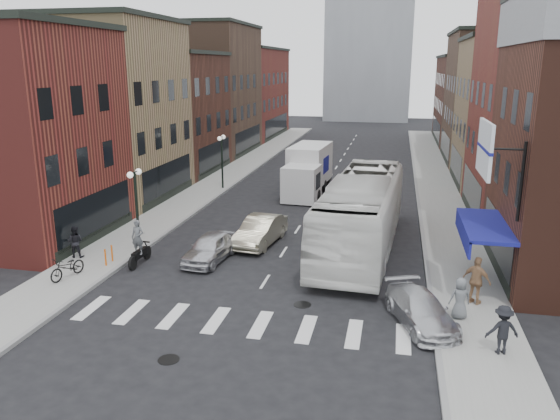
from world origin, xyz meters
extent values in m
plane|color=black|center=(0.00, 0.00, 0.00)|extent=(160.00, 160.00, 0.00)
cube|color=gray|center=(-8.50, 22.00, 0.07)|extent=(3.00, 74.00, 0.15)
cube|color=gray|center=(8.50, 22.00, 0.07)|extent=(3.00, 74.00, 0.15)
cube|color=gray|center=(-7.00, 22.00, 0.00)|extent=(0.20, 74.00, 0.16)
cube|color=gray|center=(7.00, 22.00, 0.00)|extent=(0.20, 74.00, 0.16)
cube|color=silver|center=(0.00, -3.00, 0.00)|extent=(12.00, 2.20, 0.01)
cube|color=maroon|center=(-15.00, 4.50, 5.50)|extent=(10.00, 9.00, 11.00)
cube|color=black|center=(-10.02, 4.50, 1.60)|extent=(0.08, 7.20, 2.20)
cube|color=#997F54|center=(-15.00, 14.00, 6.00)|extent=(10.00, 10.00, 12.00)
cube|color=black|center=(-10.02, 14.00, 1.60)|extent=(0.08, 8.00, 2.20)
cube|color=black|center=(-15.00, 14.00, 12.15)|extent=(10.30, 10.20, 0.30)
cube|color=#432118|center=(-15.00, 24.00, 5.00)|extent=(10.00, 10.00, 10.00)
cube|color=black|center=(-10.02, 24.00, 1.60)|extent=(0.08, 8.00, 2.20)
cube|color=black|center=(-15.00, 24.00, 10.15)|extent=(10.30, 10.20, 0.30)
cube|color=#4A3225|center=(-15.00, 35.00, 6.50)|extent=(10.00, 12.00, 13.00)
cube|color=black|center=(-10.02, 35.00, 1.60)|extent=(0.08, 9.60, 2.20)
cube|color=black|center=(-15.00, 35.00, 13.15)|extent=(10.30, 12.20, 0.30)
cube|color=maroon|center=(-15.00, 49.00, 5.50)|extent=(10.00, 16.00, 11.00)
cube|color=black|center=(-10.02, 49.00, 1.60)|extent=(0.08, 12.80, 2.20)
cube|color=black|center=(-15.00, 49.00, 11.15)|extent=(10.30, 16.20, 0.30)
cube|color=black|center=(10.02, 4.50, 1.60)|extent=(0.08, 7.20, 2.20)
cube|color=black|center=(10.02, 14.00, 1.60)|extent=(0.08, 8.00, 2.20)
cube|color=#997F54|center=(15.00, 24.00, 5.50)|extent=(10.00, 10.00, 11.00)
cube|color=black|center=(10.02, 24.00, 1.60)|extent=(0.08, 8.00, 2.20)
cube|color=black|center=(15.00, 24.00, 11.15)|extent=(10.30, 10.20, 0.30)
cube|color=#4A3225|center=(15.00, 35.00, 6.00)|extent=(10.00, 12.00, 12.00)
cube|color=black|center=(10.02, 35.00, 1.60)|extent=(0.08, 9.60, 2.20)
cube|color=black|center=(15.00, 35.00, 12.15)|extent=(10.30, 12.20, 0.30)
cube|color=#432118|center=(15.00, 49.00, 5.00)|extent=(10.00, 16.00, 10.00)
cube|color=black|center=(10.02, 49.00, 1.60)|extent=(0.08, 12.80, 2.20)
cube|color=black|center=(15.00, 49.00, 10.15)|extent=(10.30, 16.20, 0.30)
cube|color=navy|center=(9.10, 2.50, 2.70)|extent=(1.80, 5.00, 0.15)
cube|color=navy|center=(8.25, 2.50, 2.35)|extent=(0.10, 5.00, 0.70)
cylinder|color=black|center=(9.90, 0.50, 5.00)|extent=(0.12, 0.12, 3.00)
cylinder|color=black|center=(9.20, 0.50, 6.20)|extent=(1.40, 0.08, 0.08)
cube|color=silver|center=(8.50, 0.50, 6.20)|extent=(0.12, 3.00, 2.00)
cylinder|color=black|center=(-7.40, 4.00, 2.00)|extent=(0.14, 0.14, 4.00)
cylinder|color=black|center=(-7.40, 4.00, 4.00)|extent=(0.06, 0.90, 0.06)
sphere|color=white|center=(-7.40, 3.55, 3.95)|extent=(0.32, 0.32, 0.32)
sphere|color=white|center=(-7.40, 4.45, 3.95)|extent=(0.32, 0.32, 0.32)
cylinder|color=black|center=(-7.40, 18.00, 2.00)|extent=(0.14, 0.14, 4.00)
cylinder|color=black|center=(-7.40, 18.00, 4.00)|extent=(0.06, 0.90, 0.06)
sphere|color=white|center=(-7.40, 17.55, 3.95)|extent=(0.32, 0.32, 0.32)
sphere|color=white|center=(-7.40, 18.45, 3.95)|extent=(0.32, 0.32, 0.32)
cylinder|color=#D8590C|center=(-7.60, 1.00, 0.55)|extent=(0.08, 0.08, 0.80)
cylinder|color=#D8590C|center=(-7.60, 1.60, 0.55)|extent=(0.08, 0.08, 0.80)
cube|color=silver|center=(-0.91, 15.48, 1.31)|extent=(2.51, 2.69, 2.43)
cube|color=black|center=(-0.91, 15.48, 1.55)|extent=(2.46, 1.53, 1.07)
cube|color=silver|center=(-0.91, 19.16, 2.04)|extent=(2.79, 5.21, 2.81)
cube|color=navy|center=(-0.91, 19.16, 2.04)|extent=(2.60, 2.12, 1.16)
cube|color=black|center=(-0.91, 18.97, 0.44)|extent=(2.60, 6.45, 0.34)
cylinder|color=black|center=(-2.03, 15.67, 0.44)|extent=(0.27, 0.87, 0.87)
cylinder|color=black|center=(0.20, 15.67, 0.44)|extent=(0.27, 0.87, 0.87)
cylinder|color=black|center=(-2.03, 18.97, 0.44)|extent=(0.27, 0.87, 0.87)
cylinder|color=black|center=(0.20, 18.97, 0.44)|extent=(0.27, 0.87, 0.87)
cylinder|color=black|center=(-2.03, 20.91, 0.44)|extent=(0.27, 0.87, 0.87)
cylinder|color=black|center=(0.20, 20.91, 0.44)|extent=(0.27, 0.87, 0.87)
cylinder|color=black|center=(-6.30, 2.60, 0.33)|extent=(0.14, 0.66, 0.66)
cylinder|color=black|center=(-6.30, 1.10, 0.33)|extent=(0.14, 0.66, 0.66)
cube|color=black|center=(-6.30, 1.85, 0.55)|extent=(0.30, 1.21, 0.35)
cube|color=black|center=(-6.30, 2.40, 0.95)|extent=(0.55, 0.08, 0.06)
imported|color=#55585C|center=(-6.30, 1.75, 1.38)|extent=(0.62, 0.42, 1.65)
imported|color=white|center=(3.78, 6.50, 1.89)|extent=(4.03, 13.76, 3.78)
imported|color=silver|center=(-3.20, 3.00, 0.67)|extent=(1.98, 4.09, 1.34)
imported|color=#B7B094|center=(-1.45, 6.00, 0.73)|extent=(2.13, 4.62, 1.47)
imported|color=silver|center=(6.50, -1.81, 0.59)|extent=(3.02, 4.38, 1.18)
imported|color=black|center=(-8.44, -0.73, 0.64)|extent=(1.07, 1.97, 0.98)
imported|color=black|center=(-9.60, 1.77, 0.93)|extent=(0.82, 0.55, 1.56)
imported|color=black|center=(8.95, -3.59, 0.97)|extent=(1.15, 0.75, 1.65)
imported|color=#9B724F|center=(8.63, 0.21, 1.11)|extent=(1.25, 1.07, 1.91)
imported|color=slate|center=(7.88, -1.23, 0.93)|extent=(0.85, 0.65, 1.57)
camera|label=1|loc=(5.29, -20.61, 9.18)|focal=35.00mm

